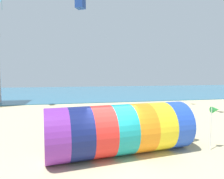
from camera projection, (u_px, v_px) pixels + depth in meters
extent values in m
plane|color=#CCBA8C|center=(115.00, 162.00, 9.21)|extent=(120.00, 120.00, 0.00)
cube|color=teal|center=(78.00, 92.00, 47.74)|extent=(120.00, 40.00, 0.10)
cylinder|color=purple|center=(56.00, 135.00, 9.12)|extent=(1.35, 2.64, 2.53)
cylinder|color=navy|center=(79.00, 133.00, 9.47)|extent=(1.35, 2.64, 2.53)
cylinder|color=red|center=(100.00, 131.00, 9.81)|extent=(1.35, 2.64, 2.53)
cylinder|color=teal|center=(120.00, 129.00, 10.16)|extent=(1.35, 2.64, 2.53)
cylinder|color=orange|center=(139.00, 128.00, 10.50)|extent=(1.35, 2.64, 2.53)
cylinder|color=yellow|center=(156.00, 126.00, 10.85)|extent=(1.35, 2.64, 2.53)
cylinder|color=blue|center=(173.00, 124.00, 11.19)|extent=(1.35, 2.64, 2.53)
cylinder|color=black|center=(181.00, 124.00, 11.37)|extent=(0.34, 2.32, 2.33)
cylinder|color=black|center=(191.00, 135.00, 12.02)|extent=(0.24, 0.24, 0.84)
cube|color=white|center=(192.00, 123.00, 11.97)|extent=(0.37, 0.42, 0.63)
sphere|color=tan|center=(192.00, 116.00, 11.94)|extent=(0.23, 0.23, 0.23)
cube|color=navy|center=(80.00, 4.00, 13.45)|extent=(0.76, 0.76, 0.60)
cylinder|color=#1B6B77|center=(2.00, 3.00, 22.51)|extent=(0.03, 0.03, 1.54)
cylinder|color=silver|center=(211.00, 128.00, 10.68)|extent=(0.05, 0.05, 2.36)
cone|color=green|center=(215.00, 110.00, 10.65)|extent=(0.45, 0.36, 0.36)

